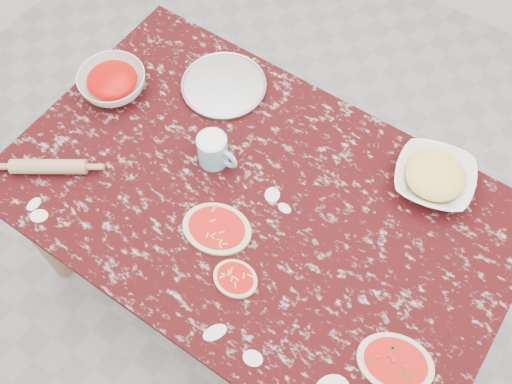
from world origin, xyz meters
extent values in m
plane|color=gray|center=(0.00, 0.00, 0.00)|extent=(4.00, 4.00, 0.00)
cube|color=black|center=(0.00, 0.00, 0.73)|extent=(1.60, 1.00, 0.04)
cube|color=#88654D|center=(0.00, 0.00, 0.67)|extent=(1.50, 0.90, 0.08)
cylinder|color=#88654D|center=(-0.72, -0.42, 0.35)|extent=(0.07, 0.07, 0.71)
cylinder|color=#88654D|center=(-0.72, 0.42, 0.35)|extent=(0.07, 0.07, 0.71)
cylinder|color=#88654D|center=(0.72, 0.42, 0.35)|extent=(0.07, 0.07, 0.71)
cylinder|color=#B2B2B7|center=(-0.35, 0.31, 0.76)|extent=(0.33, 0.33, 0.01)
imported|color=white|center=(-0.66, 0.09, 0.79)|extent=(0.27, 0.27, 0.07)
imported|color=white|center=(0.43, 0.37, 0.78)|extent=(0.30, 0.30, 0.06)
cylinder|color=#82C3D9|center=(-0.20, 0.05, 0.81)|extent=(0.10, 0.10, 0.11)
torus|color=#82C3D9|center=(-0.14, 0.05, 0.81)|extent=(0.08, 0.02, 0.08)
cylinder|color=silver|center=(-0.20, 0.05, 0.85)|extent=(0.08, 0.08, 0.01)
ellipsoid|color=beige|center=(-0.04, -0.15, 0.76)|extent=(0.25, 0.22, 0.01)
ellipsoid|color=red|center=(-0.04, -0.15, 0.76)|extent=(0.21, 0.18, 0.00)
ellipsoid|color=beige|center=(0.10, -0.25, 0.76)|extent=(0.14, 0.12, 0.01)
ellipsoid|color=red|center=(0.10, -0.25, 0.76)|extent=(0.11, 0.10, 0.00)
ellipsoid|color=beige|center=(0.60, -0.21, 0.76)|extent=(0.25, 0.21, 0.01)
ellipsoid|color=red|center=(0.60, -0.21, 0.76)|extent=(0.20, 0.18, 0.00)
cylinder|color=tan|center=(-0.61, -0.29, 0.77)|extent=(0.23, 0.18, 0.05)
camera|label=1|loc=(0.49, -0.72, 2.35)|focal=40.37mm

